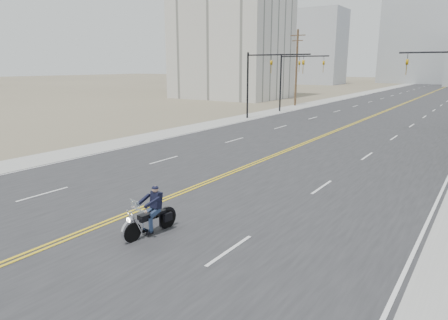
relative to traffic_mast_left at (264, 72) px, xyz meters
name	(u,v)px	position (x,y,z in m)	size (l,w,h in m)	color
ground_plane	(17,259)	(8.98, -32.00, -4.94)	(400.00, 400.00, 0.00)	#776D56
road	(415,99)	(8.98, 38.00, -4.93)	(20.00, 200.00, 0.01)	#303033
sidewalk_left	(349,96)	(-2.52, 38.00, -4.93)	(3.00, 200.00, 0.01)	#A5A5A0
traffic_mast_left	(264,72)	(0.00, 0.00, 0.00)	(7.10, 0.26, 7.00)	black
traffic_mast_far	(294,72)	(-0.33, 8.00, -0.06)	(6.10, 0.26, 7.00)	black
utility_pole_left	(297,67)	(-3.52, 16.00, 0.54)	(2.20, 0.30, 10.50)	brown
apartment_block	(232,9)	(-19.02, 23.00, 10.06)	(18.00, 14.00, 30.00)	silver
haze_bldg_a	(319,47)	(-26.02, 83.00, 6.06)	(14.00, 12.00, 22.00)	#B7BCC6
haze_bldg_d	(416,42)	(-3.02, 108.00, 8.06)	(20.00, 15.00, 26.00)	#ADB2B7
haze_bldg_f	(294,59)	(-41.02, 98.00, 3.06)	(12.00, 12.00, 16.00)	#ADB2B7
motorcyclist	(149,212)	(11.05, -28.47, -4.10)	(0.92, 2.14, 1.67)	black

